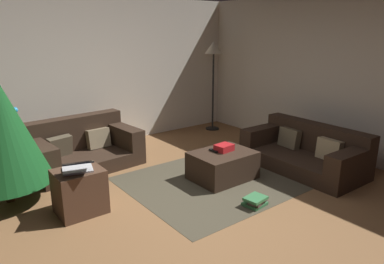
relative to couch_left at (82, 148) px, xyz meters
The scene contains 14 objects.
ground_plane 2.31m from the couch_left, 79.76° to the right, with size 6.40×6.40×0.00m, color brown.
rear_partition 1.41m from the couch_left, 65.24° to the left, with size 6.40×0.12×2.60m, color silver.
corner_partition 4.33m from the couch_left, 32.46° to the right, with size 0.12×6.40×2.60m, color silver.
couch_left is the anchor object (origin of this frame).
couch_right 3.41m from the couch_left, 39.13° to the right, with size 0.93×1.78×0.65m.
ottoman 2.18m from the couch_left, 50.86° to the right, with size 0.84×0.64×0.39m, color #332319.
gift_box 2.19m from the couch_left, 49.26° to the right, with size 0.24×0.19×0.09m, color red.
tv_remote 2.05m from the couch_left, 50.78° to the right, with size 0.05×0.16×0.02m, color black.
christmas_tree 1.46m from the couch_left, 151.67° to the right, with size 1.07×1.07×1.69m.
side_table 1.53m from the couch_left, 111.71° to the right, with size 0.52×0.44×0.52m, color #4C3323.
laptop 1.62m from the couch_left, 111.48° to the right, with size 0.42×0.48×0.18m.
book_stack 2.79m from the couch_left, 65.84° to the right, with size 0.31×0.26×0.12m.
corner_lamp 3.25m from the couch_left, ahead, with size 0.36×0.36×1.81m.
area_rug 2.20m from the couch_left, 50.86° to the right, with size 2.60×2.00×0.01m, color #484231.
Camera 1 is at (-2.21, -2.86, 2.02)m, focal length 33.25 mm.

